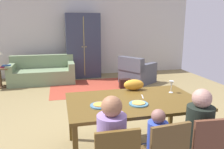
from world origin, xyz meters
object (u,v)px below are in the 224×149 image
Objects in this scene: cat at (134,85)px; couch at (43,73)px; dining_table at (134,104)px; handbag at (125,84)px; book_upper at (6,66)px; plate_near_man at (100,106)px; armoire at (83,46)px; side_table at (0,74)px; armchair at (136,73)px; dining_chair_woman at (205,148)px; person_woman at (196,138)px; plate_near_child at (139,104)px; book_lower at (5,67)px; wine_glass at (171,84)px.

cat is 4.11m from couch.
dining_table reaches higher than handbag.
dining_table is 4.63m from book_upper.
armoire is at bearing 86.16° from plate_near_man.
dining_table reaches higher than side_table.
armchair is at bearing -13.83° from couch.
dining_chair_woman is 0.18m from person_woman.
cat is at bearing 104.22° from dining_chair_woman.
book_upper is at bearing -162.25° from armoire.
dining_table is 4.67m from armoire.
plate_near_man is at bearing -93.84° from armoire.
plate_near_child is 0.78× the size of handbag.
dining_table is 0.52m from plate_near_man.
handbag is at bearing -14.62° from book_lower.
armoire reaches higher than cat.
plate_near_man is at bearing -166.51° from dining_table.
book_upper is at bearing 2.17° from side_table.
armoire is (-0.83, 4.47, 0.16)m from wine_glass.
person_woman is 5.46m from armoire.
plate_near_man is 4.06m from armchair.
plate_near_child is at bearing -90.00° from dining_table.
plate_near_child is 1.14× the size of book_upper.
side_table is 2.64× the size of book_lower.
side_table is 3.56m from handbag.
dining_chair_woman is 0.74× the size of armchair.
handbag is (3.23, -0.91, -0.49)m from book_upper.
book_upper is (-3.09, 3.75, -0.27)m from wine_glass.
side_table is at bearing 117.86° from plate_near_man.
wine_glass is at bearing 28.80° from plate_near_child.
plate_near_child is at bearing -6.84° from plate_near_man.
book_lower is at bearing 116.24° from plate_near_man.
wine_glass is (0.65, 0.36, 0.12)m from plate_near_child.
cat is at bearing 106.63° from person_woman.
armchair is 3.78m from book_upper.
plate_near_man and plate_near_child have the same top height.
armoire is (-0.68, 5.39, 0.54)m from person_woman.
cat is 0.15× the size of armoire.
dining_chair_woman is 5.47m from couch.
book_lower is 0.69× the size of handbag.
plate_near_child reaches higher than book_upper.
cat reaches higher than book_upper.
cat is at bearing -52.60° from book_lower.
plate_near_man is at bearing -62.14° from side_table.
wine_glass reaches higher than book_upper.
wine_glass is at bearing -92.82° from handbag.
couch reaches higher than book_lower.
book_lower is at bearing -118.20° from book_upper.
couch is at bearing 118.23° from wine_glass.
cat reaches higher than couch.
plate_near_man is at bearing 141.59° from dining_chair_woman.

